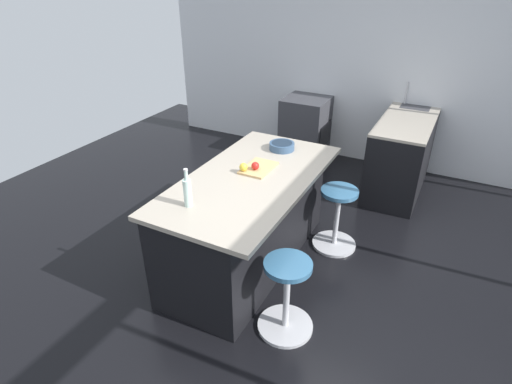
# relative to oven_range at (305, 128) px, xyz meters

# --- Properties ---
(ground_plane) EXTENTS (7.70, 7.70, 0.00)m
(ground_plane) POSITION_rel_oven_range_xyz_m (2.61, 0.63, -0.44)
(ground_plane) COLOR black
(interior_partition_left) EXTENTS (0.12, 5.84, 2.93)m
(interior_partition_left) POSITION_rel_oven_range_xyz_m (-0.35, 0.63, 1.02)
(interior_partition_left) COLOR silver
(interior_partition_left) RESTS_ON ground_plane
(sink_cabinet) EXTENTS (2.12, 0.60, 1.19)m
(sink_cabinet) POSITION_rel_oven_range_xyz_m (-0.00, 1.41, 0.02)
(sink_cabinet) COLOR black
(sink_cabinet) RESTS_ON ground_plane
(oven_range) EXTENTS (0.60, 0.61, 0.88)m
(oven_range) POSITION_rel_oven_range_xyz_m (0.00, 0.00, 0.00)
(oven_range) COLOR #38383D
(oven_range) RESTS_ON ground_plane
(kitchen_island) EXTENTS (1.95, 1.00, 0.92)m
(kitchen_island) POSITION_rel_oven_range_xyz_m (2.52, 0.42, 0.02)
(kitchen_island) COLOR black
(kitchen_island) RESTS_ON ground_plane
(stool_by_window) EXTENTS (0.44, 0.44, 0.65)m
(stool_by_window) POSITION_rel_oven_range_xyz_m (1.91, 1.10, -0.14)
(stool_by_window) COLOR #B7B7BC
(stool_by_window) RESTS_ON ground_plane
(stool_middle) EXTENTS (0.44, 0.44, 0.65)m
(stool_middle) POSITION_rel_oven_range_xyz_m (3.14, 1.10, -0.14)
(stool_middle) COLOR #B7B7BC
(stool_middle) RESTS_ON ground_plane
(cutting_board) EXTENTS (0.36, 0.24, 0.02)m
(cutting_board) POSITION_rel_oven_range_xyz_m (2.35, 0.45, 0.48)
(cutting_board) COLOR tan
(cutting_board) RESTS_ON kitchen_island
(apple_yellow) EXTENTS (0.07, 0.07, 0.07)m
(apple_yellow) POSITION_rel_oven_range_xyz_m (2.49, 0.37, 0.53)
(apple_yellow) COLOR gold
(apple_yellow) RESTS_ON cutting_board
(apple_red) EXTENTS (0.07, 0.07, 0.07)m
(apple_red) POSITION_rel_oven_range_xyz_m (2.41, 0.45, 0.53)
(apple_red) COLOR red
(apple_red) RESTS_ON cutting_board
(water_bottle) EXTENTS (0.06, 0.06, 0.31)m
(water_bottle) POSITION_rel_oven_range_xyz_m (3.17, 0.27, 0.60)
(water_bottle) COLOR silver
(water_bottle) RESTS_ON kitchen_island
(fruit_bowl) EXTENTS (0.25, 0.25, 0.07)m
(fruit_bowl) POSITION_rel_oven_range_xyz_m (1.86, 0.46, 0.51)
(fruit_bowl) COLOR #334C6B
(fruit_bowl) RESTS_ON kitchen_island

